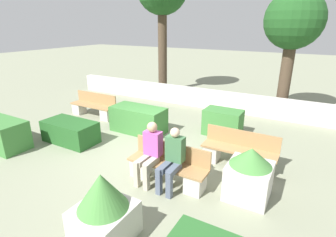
{
  "coord_description": "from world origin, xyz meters",
  "views": [
    {
      "loc": [
        3.6,
        -5.24,
        3.28
      ],
      "look_at": [
        0.34,
        0.5,
        0.9
      ],
      "focal_mm": 28.0,
      "sensor_mm": 36.0,
      "label": 1
    }
  ],
  "objects_px": {
    "person_seated_man": "(172,157)",
    "planter_corner_left": "(249,173)",
    "bench_front": "(168,168)",
    "tree_center_left": "(294,23)",
    "bench_right_side": "(239,153)",
    "planter_corner_right": "(103,208)",
    "person_seated_woman": "(150,150)",
    "bench_left_side": "(93,108)"
  },
  "relations": [
    {
      "from": "person_seated_man",
      "to": "planter_corner_left",
      "type": "xyz_separation_m",
      "value": [
        1.47,
        0.47,
        -0.2
      ]
    },
    {
      "from": "bench_front",
      "to": "tree_center_left",
      "type": "distance_m",
      "value": 7.07
    },
    {
      "from": "bench_right_side",
      "to": "planter_corner_right",
      "type": "relative_size",
      "value": 1.52
    },
    {
      "from": "tree_center_left",
      "to": "bench_right_side",
      "type": "bearing_deg",
      "value": -93.97
    },
    {
      "from": "bench_right_side",
      "to": "tree_center_left",
      "type": "bearing_deg",
      "value": 86.39
    },
    {
      "from": "bench_right_side",
      "to": "person_seated_man",
      "type": "height_order",
      "value": "person_seated_man"
    },
    {
      "from": "bench_front",
      "to": "person_seated_woman",
      "type": "xyz_separation_m",
      "value": [
        -0.36,
        -0.14,
        0.42
      ]
    },
    {
      "from": "planter_corner_left",
      "to": "tree_center_left",
      "type": "bearing_deg",
      "value": 91.64
    },
    {
      "from": "bench_front",
      "to": "bench_left_side",
      "type": "distance_m",
      "value": 5.21
    },
    {
      "from": "bench_front",
      "to": "tree_center_left",
      "type": "relative_size",
      "value": 0.41
    },
    {
      "from": "person_seated_man",
      "to": "planter_corner_right",
      "type": "height_order",
      "value": "person_seated_man"
    },
    {
      "from": "bench_front",
      "to": "bench_left_side",
      "type": "height_order",
      "value": "same"
    },
    {
      "from": "bench_left_side",
      "to": "tree_center_left",
      "type": "xyz_separation_m",
      "value": [
        6.09,
        3.8,
        2.98
      ]
    },
    {
      "from": "person_seated_woman",
      "to": "planter_corner_right",
      "type": "bearing_deg",
      "value": -80.8
    },
    {
      "from": "tree_center_left",
      "to": "bench_left_side",
      "type": "bearing_deg",
      "value": -148.05
    },
    {
      "from": "bench_front",
      "to": "person_seated_man",
      "type": "bearing_deg",
      "value": -36.45
    },
    {
      "from": "bench_right_side",
      "to": "planter_corner_left",
      "type": "xyz_separation_m",
      "value": [
        0.5,
        -1.13,
        0.21
      ]
    },
    {
      "from": "bench_left_side",
      "to": "person_seated_woman",
      "type": "relative_size",
      "value": 1.39
    },
    {
      "from": "bench_right_side",
      "to": "person_seated_woman",
      "type": "relative_size",
      "value": 1.33
    },
    {
      "from": "bench_left_side",
      "to": "person_seated_man",
      "type": "height_order",
      "value": "person_seated_man"
    },
    {
      "from": "person_seated_woman",
      "to": "bench_front",
      "type": "bearing_deg",
      "value": 20.91
    },
    {
      "from": "bench_right_side",
      "to": "tree_center_left",
      "type": "relative_size",
      "value": 0.4
    },
    {
      "from": "person_seated_woman",
      "to": "planter_corner_left",
      "type": "xyz_separation_m",
      "value": [
        2.02,
        0.47,
        -0.21
      ]
    },
    {
      "from": "planter_corner_right",
      "to": "person_seated_woman",
      "type": "bearing_deg",
      "value": 99.2
    },
    {
      "from": "bench_right_side",
      "to": "tree_center_left",
      "type": "distance_m",
      "value": 5.64
    },
    {
      "from": "bench_right_side",
      "to": "planter_corner_left",
      "type": "bearing_deg",
      "value": -65.79
    },
    {
      "from": "bench_left_side",
      "to": "tree_center_left",
      "type": "bearing_deg",
      "value": 39.55
    },
    {
      "from": "bench_left_side",
      "to": "tree_center_left",
      "type": "distance_m",
      "value": 7.78
    },
    {
      "from": "person_seated_man",
      "to": "person_seated_woman",
      "type": "distance_m",
      "value": 0.55
    },
    {
      "from": "bench_right_side",
      "to": "planter_corner_right",
      "type": "height_order",
      "value": "planter_corner_right"
    },
    {
      "from": "person_seated_man",
      "to": "bench_left_side",
      "type": "bearing_deg",
      "value": 151.76
    },
    {
      "from": "bench_right_side",
      "to": "tree_center_left",
      "type": "xyz_separation_m",
      "value": [
        0.33,
        4.77,
        2.99
      ]
    },
    {
      "from": "bench_left_side",
      "to": "person_seated_man",
      "type": "distance_m",
      "value": 5.46
    },
    {
      "from": "person_seated_woman",
      "to": "tree_center_left",
      "type": "relative_size",
      "value": 0.3
    },
    {
      "from": "bench_left_side",
      "to": "person_seated_man",
      "type": "relative_size",
      "value": 1.42
    },
    {
      "from": "bench_front",
      "to": "planter_corner_left",
      "type": "height_order",
      "value": "planter_corner_left"
    },
    {
      "from": "bench_left_side",
      "to": "planter_corner_left",
      "type": "xyz_separation_m",
      "value": [
        6.26,
        -2.1,
        0.2
      ]
    },
    {
      "from": "bench_right_side",
      "to": "person_seated_woman",
      "type": "height_order",
      "value": "person_seated_woman"
    },
    {
      "from": "bench_left_side",
      "to": "planter_corner_right",
      "type": "height_order",
      "value": "planter_corner_right"
    },
    {
      "from": "tree_center_left",
      "to": "person_seated_man",
      "type": "bearing_deg",
      "value": -101.51
    },
    {
      "from": "bench_front",
      "to": "planter_corner_left",
      "type": "bearing_deg",
      "value": 11.26
    },
    {
      "from": "person_seated_man",
      "to": "planter_corner_right",
      "type": "distance_m",
      "value": 1.79
    }
  ]
}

